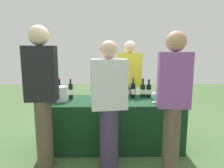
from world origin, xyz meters
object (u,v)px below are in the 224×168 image
object	(u,v)px
wine_glass_0	(92,95)
wine_glass_2	(154,95)
wine_glass_1	(117,96)
guest_1	(109,103)
wine_bottle_6	(143,91)
wine_bottle_5	(133,90)
wine_bottle_7	(149,91)
wine_bottle_1	(71,91)
wine_bottle_2	(103,91)
wine_bottle_3	(117,92)
wine_bottle_0	(60,91)
guest_0	(42,92)
guest_2	(173,98)
ice_bucket	(59,94)
server_pouring	(129,83)
wine_bottle_4	(127,91)

from	to	relation	value
wine_glass_0	wine_glass_2	world-z (taller)	wine_glass_2
wine_glass_1	guest_1	size ratio (longest dim) A/B	0.09
wine_glass_0	wine_glass_1	bearing A→B (deg)	-3.60
wine_bottle_6	wine_glass_1	size ratio (longest dim) A/B	2.18
wine_bottle_5	wine_bottle_7	world-z (taller)	wine_bottle_5
wine_bottle_6	wine_glass_2	size ratio (longest dim) A/B	2.02
wine_bottle_6	wine_bottle_1	bearing A→B (deg)	-175.92
wine_bottle_2	wine_bottle_5	distance (m)	0.49
wine_bottle_3	wine_bottle_0	bearing A→B (deg)	174.82
wine_glass_1	guest_1	world-z (taller)	guest_1
wine_glass_1	guest_0	world-z (taller)	guest_0
guest_2	wine_bottle_0	bearing A→B (deg)	154.63
wine_bottle_2	ice_bucket	xyz separation A→B (m)	(-0.65, -0.23, -0.00)
wine_glass_1	guest_0	size ratio (longest dim) A/B	0.08
ice_bucket	guest_0	distance (m)	0.59
guest_0	server_pouring	bearing A→B (deg)	45.20
wine_glass_1	wine_bottle_0	bearing A→B (deg)	158.36
ice_bucket	wine_bottle_0	bearing A→B (deg)	102.60
wine_glass_2	guest_0	size ratio (longest dim) A/B	0.09
wine_glass_1	guest_2	distance (m)	0.87
guest_2	wine_glass_0	bearing A→B (deg)	154.32
ice_bucket	guest_1	xyz separation A→B (m)	(0.75, -0.61, 0.01)
ice_bucket	wine_bottle_2	bearing A→B (deg)	19.57
wine_bottle_6	wine_bottle_4	bearing A→B (deg)	-173.06
wine_bottle_2	wine_bottle_7	xyz separation A→B (m)	(0.74, -0.02, -0.00)
wine_bottle_5	ice_bucket	bearing A→B (deg)	-171.08
server_pouring	guest_0	size ratio (longest dim) A/B	0.94
wine_bottle_3	wine_glass_0	size ratio (longest dim) A/B	2.03
wine_bottle_5	wine_glass_0	distance (m)	0.70
wine_bottle_0	wine_glass_1	size ratio (longest dim) A/B	2.19
wine_bottle_1	wine_glass_1	world-z (taller)	wine_bottle_1
wine_bottle_4	server_pouring	world-z (taller)	server_pouring
wine_bottle_2	guest_0	distance (m)	1.08
wine_bottle_5	wine_glass_1	world-z (taller)	wine_bottle_5
wine_glass_0	guest_0	size ratio (longest dim) A/B	0.08
wine_bottle_0	guest_1	xyz separation A→B (m)	(0.79, -0.82, 0.01)
wine_bottle_4	wine_bottle_7	size ratio (longest dim) A/B	1.02
wine_bottle_7	wine_bottle_0	bearing A→B (deg)	179.82
wine_bottle_7	ice_bucket	world-z (taller)	wine_bottle_7
server_pouring	wine_glass_1	bearing A→B (deg)	73.17
wine_glass_2	server_pouring	distance (m)	0.89
wine_bottle_4	wine_bottle_5	xyz separation A→B (m)	(0.10, -0.02, 0.01)
wine_glass_2	ice_bucket	bearing A→B (deg)	175.52
wine_bottle_0	ice_bucket	bearing A→B (deg)	-77.40
wine_bottle_0	ice_bucket	distance (m)	0.22
guest_0	guest_1	world-z (taller)	guest_0
wine_bottle_6	wine_glass_1	bearing A→B (deg)	-139.89
wine_bottle_2	wine_glass_0	bearing A→B (deg)	-112.39
wine_bottle_1	guest_0	world-z (taller)	guest_0
wine_bottle_2	wine_glass_1	bearing A→B (deg)	-61.07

